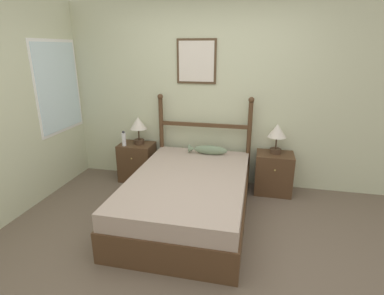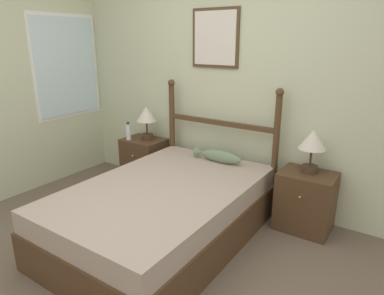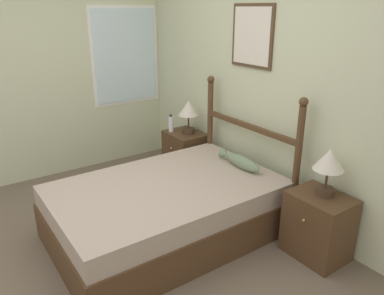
{
  "view_description": "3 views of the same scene",
  "coord_description": "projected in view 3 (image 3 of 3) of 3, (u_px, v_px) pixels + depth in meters",
  "views": [
    {
      "loc": [
        0.6,
        -2.45,
        1.91
      ],
      "look_at": [
        -0.15,
        0.95,
        0.75
      ],
      "focal_mm": 28.0,
      "sensor_mm": 36.0,
      "label": 1
    },
    {
      "loc": [
        1.61,
        -1.51,
        1.73
      ],
      "look_at": [
        -0.05,
        0.96,
        0.78
      ],
      "focal_mm": 32.0,
      "sensor_mm": 36.0,
      "label": 2
    },
    {
      "loc": [
        2.48,
        -0.94,
        2.0
      ],
      "look_at": [
        -0.17,
        0.92,
        0.78
      ],
      "focal_mm": 35.0,
      "sensor_mm": 36.0,
      "label": 3
    }
  ],
  "objects": [
    {
      "name": "fish_pillow",
      "position": [
        240.0,
        161.0,
        3.68
      ],
      "size": [
        0.53,
        0.11,
        0.13
      ],
      "color": "gray",
      "rests_on": "bed"
    },
    {
      "name": "bed",
      "position": [
        167.0,
        210.0,
        3.44
      ],
      "size": [
        1.33,
        2.02,
        0.52
      ],
      "color": "#4C331E",
      "rests_on": "ground_plane"
    },
    {
      "name": "wall_left",
      "position": [
        31.0,
        74.0,
        4.31
      ],
      "size": [
        0.08,
        6.4,
        2.55
      ],
      "color": "beige",
      "rests_on": "ground_plane"
    },
    {
      "name": "table_lamp_left",
      "position": [
        188.0,
        111.0,
        4.45
      ],
      "size": [
        0.24,
        0.24,
        0.4
      ],
      "color": "#422D1E",
      "rests_on": "nightstand_left"
    },
    {
      "name": "bottle",
      "position": [
        171.0,
        123.0,
        4.57
      ],
      "size": [
        0.06,
        0.06,
        0.22
      ],
      "color": "white",
      "rests_on": "nightstand_left"
    },
    {
      "name": "nightstand_right",
      "position": [
        318.0,
        226.0,
        3.13
      ],
      "size": [
        0.49,
        0.41,
        0.56
      ],
      "color": "#4C331E",
      "rests_on": "ground_plane"
    },
    {
      "name": "wall_back",
      "position": [
        271.0,
        87.0,
        3.59
      ],
      "size": [
        6.4,
        0.08,
        2.55
      ],
      "color": "beige",
      "rests_on": "ground_plane"
    },
    {
      "name": "nightstand_left",
      "position": [
        185.0,
        154.0,
        4.66
      ],
      "size": [
        0.49,
        0.41,
        0.56
      ],
      "color": "#4C331E",
      "rests_on": "ground_plane"
    },
    {
      "name": "ground_plane",
      "position": [
        113.0,
        264.0,
        3.11
      ],
      "size": [
        16.0,
        16.0,
        0.0
      ],
      "primitive_type": "plane",
      "color": "brown"
    },
    {
      "name": "headboard",
      "position": [
        248.0,
        142.0,
        3.8
      ],
      "size": [
        1.35,
        0.08,
        1.3
      ],
      "color": "#4C331E",
      "rests_on": "ground_plane"
    },
    {
      "name": "table_lamp_right",
      "position": [
        329.0,
        163.0,
        2.95
      ],
      "size": [
        0.24,
        0.24,
        0.4
      ],
      "color": "#422D1E",
      "rests_on": "nightstand_right"
    }
  ]
}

